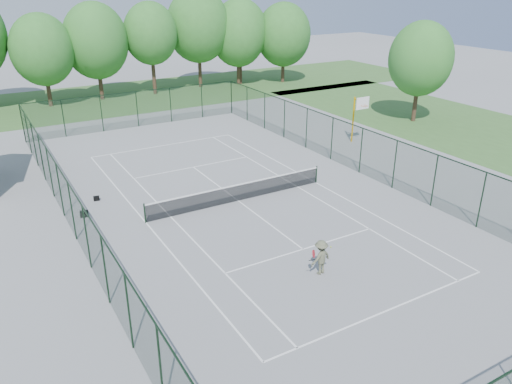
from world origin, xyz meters
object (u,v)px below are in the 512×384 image
tennis_net (238,192)px  sports_bag_a (84,214)px  basketball_goal (358,110)px  tennis_player (321,257)px

tennis_net → sports_bag_a: tennis_net is taller
tennis_net → basketball_goal: bearing=20.9°
sports_bag_a → tennis_player: tennis_player is taller
basketball_goal → sports_bag_a: bearing=-172.9°
tennis_player → sports_bag_a: bearing=124.9°
sports_bag_a → tennis_player: bearing=-41.4°
basketball_goal → tennis_player: (-13.53, -13.41, -1.78)m
basketball_goal → sports_bag_a: (-21.06, -2.62, -2.40)m
basketball_goal → tennis_net: bearing=-159.1°
tennis_net → sports_bag_a: 8.43m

